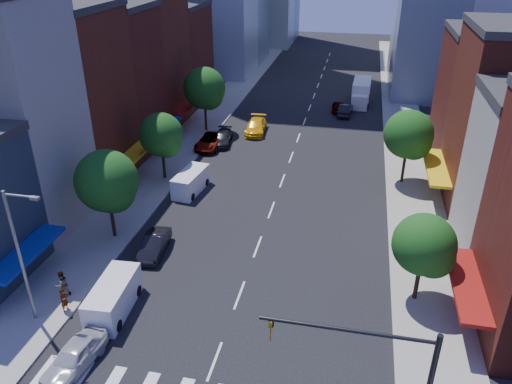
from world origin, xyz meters
TOP-DOWN VIEW (x-y plane):
  - ground at (0.00, 0.00)m, footprint 220.00×220.00m
  - sidewalk_left at (-12.50, 40.00)m, footprint 5.00×120.00m
  - sidewalk_right at (12.50, 40.00)m, footprint 5.00×120.00m
  - bldg_left_2 at (-21.00, 20.50)m, footprint 12.00×9.00m
  - bldg_left_3 at (-21.00, 29.00)m, footprint 12.00×8.00m
  - bldg_left_4 at (-21.00, 37.50)m, footprint 12.00×9.00m
  - bldg_left_5 at (-21.00, 47.00)m, footprint 12.00×10.00m
  - bldg_right_3 at (21.00, 34.00)m, footprint 12.00×10.00m
  - streetlight at (-11.81, 1.00)m, footprint 2.25×0.25m
  - tree_left_near at (-11.35, 10.92)m, footprint 4.80×4.80m
  - tree_left_mid at (-11.35, 21.92)m, footprint 4.20×4.20m
  - tree_left_far at (-11.35, 35.92)m, footprint 5.00×5.00m
  - tree_right_near at (11.65, 7.92)m, footprint 4.00×4.00m
  - tree_right_far at (11.65, 25.92)m, footprint 4.60×4.60m
  - parked_car_front at (-7.50, -2.00)m, footprint 2.35×4.73m
  - parked_car_second at (-7.50, 9.59)m, footprint 1.95×4.55m
  - parked_car_third at (-9.50, 30.86)m, footprint 2.56×5.40m
  - parked_car_rear at (-8.40, 32.23)m, footprint 2.51×5.03m
  - cargo_van_near at (-7.49, 2.72)m, footprint 2.30×5.11m
  - cargo_van_far at (-8.11, 19.89)m, footprint 2.44×4.91m
  - taxi at (-5.34, 36.68)m, footprint 2.65×5.67m
  - traffic_car_oncoming at (5.03, 45.74)m, footprint 1.97×4.68m
  - traffic_car_far at (4.00, 47.17)m, footprint 1.90×4.20m
  - box_truck at (6.90, 51.61)m, footprint 2.67×8.02m
  - pedestrian_near at (-10.50, 2.05)m, footprint 0.49×0.66m
  - pedestrian_far at (-11.40, 3.32)m, footprint 1.10×1.17m

SIDE VIEW (x-z plane):
  - ground at x=0.00m, z-range 0.00..0.00m
  - sidewalk_left at x=-12.50m, z-range 0.00..0.15m
  - sidewalk_right at x=12.50m, z-range 0.00..0.15m
  - traffic_car_far at x=4.00m, z-range 0.00..1.40m
  - parked_car_rear at x=-8.40m, z-range 0.00..1.40m
  - parked_car_second at x=-7.50m, z-range 0.00..1.46m
  - parked_car_third at x=-9.50m, z-range 0.00..1.49m
  - traffic_car_oncoming at x=5.03m, z-range 0.00..1.50m
  - parked_car_front at x=-7.50m, z-range 0.00..1.55m
  - taxi at x=-5.34m, z-range 0.00..1.60m
  - pedestrian_near at x=-10.50m, z-range 0.15..1.80m
  - cargo_van_far at x=-8.11m, z-range -0.01..2.00m
  - cargo_van_near at x=-7.49m, z-range -0.01..2.12m
  - pedestrian_far at x=-11.40m, z-range 0.15..2.07m
  - box_truck at x=6.90m, z-range -0.09..3.11m
  - tree_right_near at x=11.65m, z-range 1.09..7.29m
  - tree_left_mid at x=-11.35m, z-range 1.20..7.85m
  - tree_right_far at x=11.65m, z-range 1.26..8.46m
  - tree_left_near at x=-11.35m, z-range 1.22..8.52m
  - tree_left_far at x=-11.35m, z-range 1.33..9.08m
  - streetlight at x=-11.81m, z-range 0.78..9.78m
  - bldg_left_5 at x=-21.00m, z-range 0.00..13.00m
  - bldg_right_3 at x=21.00m, z-range 0.00..13.00m
  - bldg_left_3 at x=-21.00m, z-range 0.00..15.00m
  - bldg_left_2 at x=-21.00m, z-range 0.00..16.00m
  - bldg_left_4 at x=-21.00m, z-range 0.00..17.00m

